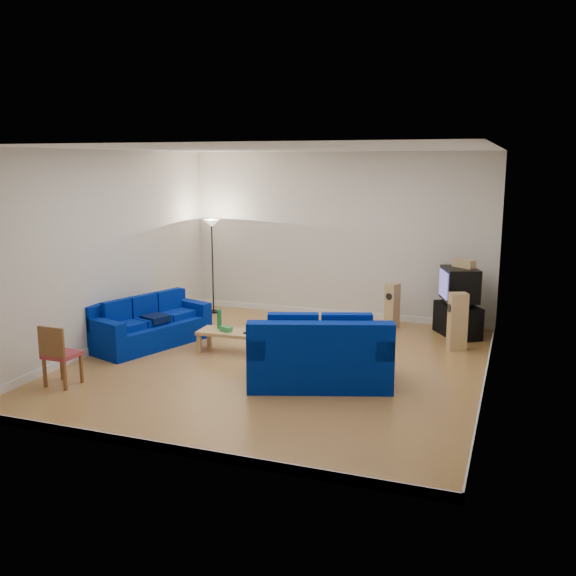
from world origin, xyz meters
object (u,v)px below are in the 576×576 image
(television, at_px, (459,284))
(tv_stand, at_px, (458,320))
(sofa_loveseat, at_px, (319,359))
(sofa_three_seat, at_px, (148,328))
(coffee_table, at_px, (229,334))

(television, bearing_deg, tv_stand, 165.65)
(tv_stand, xyz_separation_m, television, (0.01, -0.06, 0.65))
(sofa_loveseat, height_order, television, television)
(sofa_three_seat, relative_size, sofa_loveseat, 1.01)
(sofa_loveseat, bearing_deg, coffee_table, 133.54)
(sofa_three_seat, relative_size, tv_stand, 2.39)
(sofa_three_seat, relative_size, coffee_table, 2.21)
(sofa_loveseat, distance_m, coffee_table, 2.05)
(sofa_three_seat, bearing_deg, sofa_loveseat, 93.70)
(sofa_three_seat, bearing_deg, coffee_table, 111.40)
(tv_stand, bearing_deg, coffee_table, -88.63)
(coffee_table, bearing_deg, television, 33.45)
(sofa_loveseat, relative_size, coffee_table, 2.19)
(sofa_three_seat, xyz_separation_m, television, (4.81, 2.28, 0.64))
(coffee_table, bearing_deg, tv_stand, 34.19)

